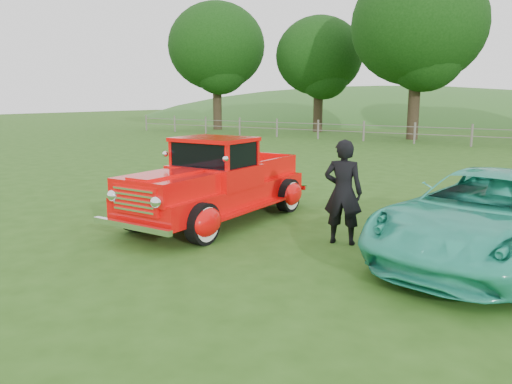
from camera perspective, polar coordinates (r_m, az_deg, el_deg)
The scene contains 9 objects.
ground at distance 8.46m, azimuth -4.48°, elevation -7.08°, with size 140.00×140.00×0.00m, color #274E14.
distant_hills at distance 66.81m, azimuth 25.35°, elevation 3.63°, with size 116.00×60.00×18.00m.
fence_line at distance 28.84m, azimuth 23.44°, elevation 5.97°, with size 48.00×0.12×1.20m.
tree_far_west at distance 41.04m, azimuth -4.54°, elevation 16.22°, with size 7.60×7.60×9.93m.
tree_mid_west at distance 38.42m, azimuth 7.24°, elevation 15.14°, with size 6.40×6.40×8.46m.
tree_near_west at distance 32.87m, azimuth 18.07°, elevation 17.65°, with size 8.00×8.00×10.42m.
red_pickup at distance 10.49m, azimuth -4.51°, elevation 0.92°, with size 2.25×4.99×1.78m.
teal_sedan at distance 8.81m, azimuth 25.13°, elevation -2.53°, with size 2.38×5.16×1.43m, color #2CB395.
man at distance 8.94m, azimuth 9.92°, elevation -0.02°, with size 0.68×0.45×1.87m, color black.
Camera 1 is at (4.95, -6.35, 2.59)m, focal length 35.00 mm.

